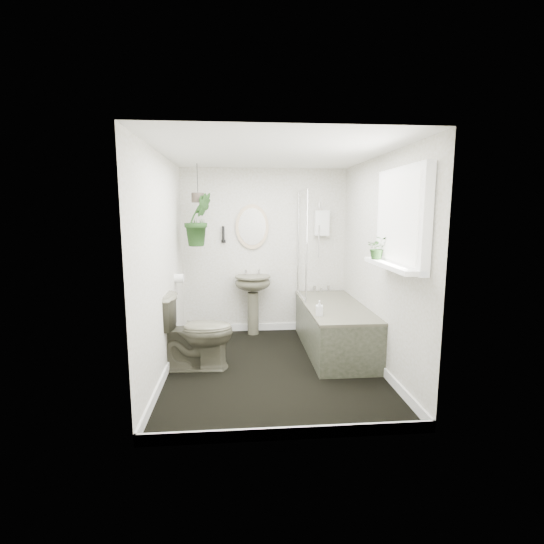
{
  "coord_description": "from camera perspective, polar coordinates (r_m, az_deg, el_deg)",
  "views": [
    {
      "loc": [
        -0.36,
        -4.13,
        1.72
      ],
      "look_at": [
        0.0,
        0.15,
        1.05
      ],
      "focal_mm": 26.0,
      "sensor_mm": 36.0,
      "label": 1
    }
  ],
  "objects": [
    {
      "name": "window_recess",
      "position": [
        3.73,
        18.26,
        7.35
      ],
      "size": [
        0.08,
        1.0,
        0.9
      ],
      "primitive_type": "cube",
      "color": "white",
      "rests_on": "wall_right"
    },
    {
      "name": "toilet_roll_holder",
      "position": [
        4.96,
        -13.33,
        -0.9
      ],
      "size": [
        0.11,
        0.11,
        0.11
      ],
      "primitive_type": "cylinder",
      "rotation": [
        0.0,
        1.57,
        0.0
      ],
      "color": "white",
      "rests_on": "wall_left"
    },
    {
      "name": "skirting",
      "position": [
        4.47,
        0.17,
        -13.07
      ],
      "size": [
        2.3,
        2.8,
        0.1
      ],
      "primitive_type": "cube",
      "color": "white",
      "rests_on": "floor"
    },
    {
      "name": "ceiling",
      "position": [
        4.19,
        0.18,
        16.96
      ],
      "size": [
        2.3,
        2.8,
        0.02
      ],
      "primitive_type": "cube",
      "color": "white",
      "rests_on": "ground"
    },
    {
      "name": "wall_left",
      "position": [
        4.25,
        -15.62,
        0.82
      ],
      "size": [
        0.02,
        2.8,
        2.3
      ],
      "primitive_type": "cube",
      "color": "white",
      "rests_on": "ground"
    },
    {
      "name": "toilet",
      "position": [
        4.43,
        -11.06,
        -8.38
      ],
      "size": [
        0.84,
        0.5,
        0.84
      ],
      "primitive_type": "imported",
      "rotation": [
        0.0,
        0.0,
        1.53
      ],
      "color": "#514F3F",
      "rests_on": "floor"
    },
    {
      "name": "wall_front",
      "position": [
        2.8,
        2.69,
        -2.88
      ],
      "size": [
        2.3,
        0.02,
        2.3
      ],
      "primitive_type": "cube",
      "color": "white",
      "rests_on": "ground"
    },
    {
      "name": "wall_right",
      "position": [
        4.44,
        15.27,
        1.17
      ],
      "size": [
        0.02,
        2.8,
        2.3
      ],
      "primitive_type": "cube",
      "color": "white",
      "rests_on": "ground"
    },
    {
      "name": "window_blinds",
      "position": [
        3.71,
        17.61,
        7.37
      ],
      "size": [
        0.01,
        0.86,
        0.76
      ],
      "primitive_type": "cube",
      "color": "white",
      "rests_on": "wall_right"
    },
    {
      "name": "oval_mirror",
      "position": [
        5.51,
        -2.89,
        6.56
      ],
      "size": [
        0.46,
        0.03,
        0.62
      ],
      "primitive_type": "ellipsoid",
      "color": "tan",
      "rests_on": "wall_back"
    },
    {
      "name": "shower_box",
      "position": [
        5.6,
        7.21,
        7.05
      ],
      "size": [
        0.2,
        0.1,
        0.35
      ],
      "primitive_type": "cube",
      "color": "white",
      "rests_on": "wall_back"
    },
    {
      "name": "pedestal_sink",
      "position": [
        5.53,
        -2.76,
        -4.76
      ],
      "size": [
        0.56,
        0.5,
        0.84
      ],
      "primitive_type": null,
      "rotation": [
        0.0,
        0.0,
        0.17
      ],
      "color": "#514F3F",
      "rests_on": "floor"
    },
    {
      "name": "soap_bottle",
      "position": [
        4.36,
        6.87,
        -5.2
      ],
      "size": [
        0.09,
        0.09,
        0.17
      ],
      "primitive_type": "imported",
      "rotation": [
        0.0,
        0.0,
        -0.22
      ],
      "color": "black",
      "rests_on": "bathtub"
    },
    {
      "name": "sill_plant",
      "position": [
        3.98,
        15.05,
        3.41
      ],
      "size": [
        0.24,
        0.22,
        0.22
      ],
      "primitive_type": "imported",
      "rotation": [
        0.0,
        0.0,
        -0.28
      ],
      "color": "black",
      "rests_on": "window_sill"
    },
    {
      "name": "wall_sconce",
      "position": [
        5.5,
        -7.07,
        5.46
      ],
      "size": [
        0.04,
        0.04,
        0.22
      ],
      "primitive_type": "cylinder",
      "color": "black",
      "rests_on": "wall_back"
    },
    {
      "name": "wall_back",
      "position": [
        5.58,
        -1.09,
        3.0
      ],
      "size": [
        2.3,
        0.02,
        2.3
      ],
      "primitive_type": "cube",
      "color": "white",
      "rests_on": "ground"
    },
    {
      "name": "floor",
      "position": [
        4.49,
        0.17,
        -13.78
      ],
      "size": [
        2.3,
        2.8,
        0.02
      ],
      "primitive_type": "cube",
      "color": "black",
      "rests_on": "ground"
    },
    {
      "name": "hanging_plant",
      "position": [
        5.11,
        -10.59,
        7.47
      ],
      "size": [
        0.47,
        0.45,
        0.67
      ],
      "primitive_type": "imported",
      "rotation": [
        0.0,
        0.0,
        0.56
      ],
      "color": "black",
      "rests_on": "ceiling"
    },
    {
      "name": "window_sill",
      "position": [
        3.73,
        16.96,
        0.93
      ],
      "size": [
        0.18,
        1.0,
        0.04
      ],
      "primitive_type": "cube",
      "color": "white",
      "rests_on": "wall_right"
    },
    {
      "name": "bath_screen",
      "position": [
        5.21,
        4.39,
        3.99
      ],
      "size": [
        0.04,
        0.72,
        1.4
      ],
      "primitive_type": null,
      "color": "silver",
      "rests_on": "bathtub"
    },
    {
      "name": "bathtub",
      "position": [
        4.98,
        8.95,
        -7.92
      ],
      "size": [
        0.72,
        1.72,
        0.58
      ],
      "primitive_type": null,
      "color": "#514F3F",
      "rests_on": "floor"
    },
    {
      "name": "hanging_pot",
      "position": [
        5.11,
        -10.68,
        10.54
      ],
      "size": [
        0.16,
        0.16,
        0.12
      ],
      "primitive_type": "cylinder",
      "color": "#40362D",
      "rests_on": "ceiling"
    }
  ]
}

